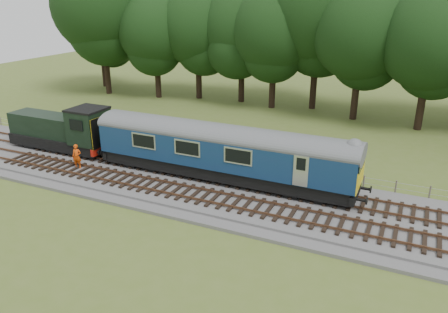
% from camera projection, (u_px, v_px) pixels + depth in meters
% --- Properties ---
extents(ground, '(120.00, 120.00, 0.00)m').
position_uv_depth(ground, '(226.00, 194.00, 28.34)').
color(ground, '#536726').
rests_on(ground, ground).
extents(ballast, '(70.00, 7.00, 0.35)m').
position_uv_depth(ballast, '(226.00, 191.00, 28.28)').
color(ballast, '#4C4C4F').
rests_on(ballast, ground).
extents(track_north, '(67.20, 2.40, 0.21)m').
position_uv_depth(track_north, '(234.00, 180.00, 29.38)').
color(track_north, black).
rests_on(track_north, ballast).
extents(track_south, '(67.20, 2.40, 0.21)m').
position_uv_depth(track_south, '(215.00, 198.00, 26.84)').
color(track_south, black).
rests_on(track_south, ballast).
extents(fence, '(64.00, 0.12, 1.00)m').
position_uv_depth(fence, '(251.00, 170.00, 32.16)').
color(fence, '#6B6054').
rests_on(fence, ground).
extents(tree_line, '(70.00, 8.00, 18.00)m').
position_uv_depth(tree_line, '(310.00, 113.00, 47.01)').
color(tree_line, black).
rests_on(tree_line, ground).
extents(dmu_railcar, '(18.05, 2.86, 3.88)m').
position_uv_depth(dmu_railcar, '(222.00, 148.00, 28.97)').
color(dmu_railcar, black).
rests_on(dmu_railcar, ground).
extents(shunter_loco, '(8.91, 2.60, 3.38)m').
position_uv_depth(shunter_loco, '(63.00, 130.00, 34.66)').
color(shunter_loco, black).
rests_on(shunter_loco, ground).
extents(worker, '(0.75, 0.61, 1.78)m').
position_uv_depth(worker, '(77.00, 156.00, 31.28)').
color(worker, '#DF480B').
rests_on(worker, ballast).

